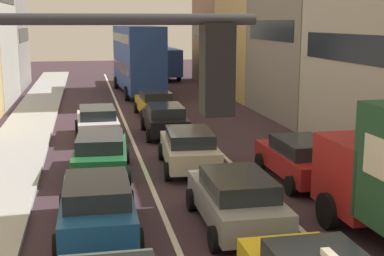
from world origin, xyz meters
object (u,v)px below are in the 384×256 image
at_px(wagon_left_lane_second, 97,205).
at_px(sedan_right_lane_behind_truck, 301,159).
at_px(hatchback_centre_lane_third, 189,148).
at_px(sedan_centre_lane_second, 236,199).
at_px(sedan_centre_lane_fifth, 155,103).
at_px(traffic_light_pole, 8,201).
at_px(sedan_left_lane_third, 101,153).
at_px(bus_mid_queue_primary, 138,56).
at_px(bus_far_queue_secondary, 160,59).
at_px(coupe_centre_lane_fourth, 165,119).
at_px(sedan_left_lane_fourth, 97,122).

height_order(wagon_left_lane_second, sedan_right_lane_behind_truck, same).
bearing_deg(sedan_right_lane_behind_truck, hatchback_centre_lane_third, 55.75).
bearing_deg(wagon_left_lane_second, sedan_centre_lane_second, -92.90).
distance_m(sedan_centre_lane_second, sedan_centre_lane_fifth, 17.29).
relative_size(traffic_light_pole, sedan_left_lane_third, 1.25).
distance_m(traffic_light_pole, sedan_left_lane_third, 14.38).
relative_size(sedan_centre_lane_second, sedan_left_lane_third, 0.98).
relative_size(sedan_left_lane_third, sedan_right_lane_behind_truck, 1.02).
xyz_separation_m(sedan_left_lane_third, bus_mid_queue_primary, (3.46, 21.45, 2.03)).
xyz_separation_m(hatchback_centre_lane_third, sedan_left_lane_third, (-3.23, -0.15, 0.00)).
bearing_deg(traffic_light_pole, bus_mid_queue_primary, 82.56).
relative_size(hatchback_centre_lane_third, bus_far_queue_secondary, 0.42).
distance_m(sedan_left_lane_third, sedan_right_lane_behind_truck, 7.01).
distance_m(coupe_centre_lane_fourth, bus_mid_queue_primary, 15.37).
relative_size(coupe_centre_lane_fourth, bus_mid_queue_primary, 0.41).
bearing_deg(sedan_left_lane_fourth, sedan_left_lane_third, 178.53).
distance_m(coupe_centre_lane_fourth, sedan_centre_lane_fifth, 5.29).
xyz_separation_m(hatchback_centre_lane_third, bus_mid_queue_primary, (0.23, 21.31, 2.03)).
height_order(wagon_left_lane_second, sedan_left_lane_fourth, same).
height_order(hatchback_centre_lane_third, sedan_centre_lane_fifth, same).
bearing_deg(sedan_left_lane_fourth, bus_far_queue_secondary, -15.10).
height_order(sedan_left_lane_third, bus_mid_queue_primary, bus_mid_queue_primary).
bearing_deg(wagon_left_lane_second, sedan_centre_lane_fifth, -11.55).
distance_m(coupe_centre_lane_fourth, sedan_left_lane_fourth, 3.20).
distance_m(sedan_left_lane_fourth, bus_mid_queue_primary, 15.74).
bearing_deg(bus_far_queue_secondary, sedan_centre_lane_second, 174.04).
relative_size(coupe_centre_lane_fourth, bus_far_queue_secondary, 0.41).
relative_size(sedan_left_lane_third, bus_mid_queue_primary, 0.42).
distance_m(sedan_centre_lane_second, coupe_centre_lane_fourth, 12.00).
xyz_separation_m(hatchback_centre_lane_third, sedan_centre_lane_fifth, (0.22, 11.37, 0.00)).
height_order(traffic_light_pole, sedan_right_lane_behind_truck, traffic_light_pole).
distance_m(hatchback_centre_lane_third, coupe_centre_lane_fourth, 6.08).
bearing_deg(wagon_left_lane_second, bus_far_queue_secondary, -9.58).
distance_m(wagon_left_lane_second, coupe_centre_lane_fourth, 12.28).
bearing_deg(traffic_light_pole, hatchback_centre_lane_third, 72.74).
xyz_separation_m(hatchback_centre_lane_third, sedan_right_lane_behind_truck, (3.44, -2.29, 0.00)).
bearing_deg(traffic_light_pole, wagon_left_lane_second, 83.92).
xyz_separation_m(sedan_right_lane_behind_truck, bus_far_queue_secondary, (0.14, 35.50, 0.96)).
relative_size(sedan_centre_lane_second, sedan_left_lane_fourth, 1.00).
height_order(traffic_light_pole, wagon_left_lane_second, traffic_light_pole).
bearing_deg(sedan_right_lane_behind_truck, sedan_left_lane_third, 71.56).
height_order(coupe_centre_lane_fourth, sedan_left_lane_fourth, same).
xyz_separation_m(coupe_centre_lane_fourth, bus_mid_queue_primary, (0.22, 15.23, 2.03)).
height_order(sedan_left_lane_third, sedan_centre_lane_fifth, same).
xyz_separation_m(sedan_centre_lane_second, hatchback_centre_lane_third, (-0.12, 5.92, 0.00)).
bearing_deg(sedan_right_lane_behind_truck, traffic_light_pole, 145.90).
bearing_deg(sedan_right_lane_behind_truck, bus_mid_queue_primary, 7.10).
distance_m(hatchback_centre_lane_third, bus_far_queue_secondary, 33.42).
height_order(sedan_right_lane_behind_truck, bus_mid_queue_primary, bus_mid_queue_primary).
bearing_deg(traffic_light_pole, sedan_centre_lane_fifth, 79.74).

